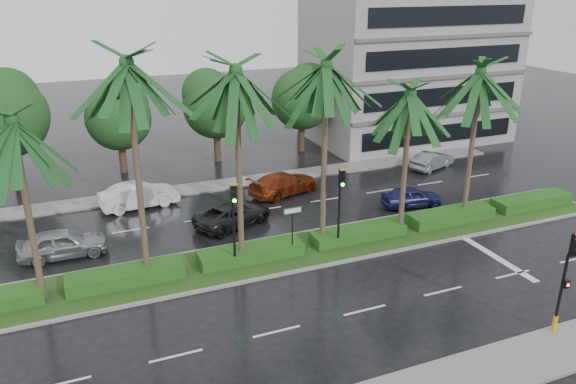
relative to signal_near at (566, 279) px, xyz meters
name	(u,v)px	position (x,y,z in m)	size (l,w,h in m)	color
ground	(315,259)	(-6.00, 9.39, -2.50)	(120.00, 120.00, 0.00)	black
far_sidewalk	(240,182)	(-6.00, 21.39, -2.44)	(40.00, 2.00, 0.12)	slate
median	(306,249)	(-6.00, 10.39, -2.42)	(36.00, 4.00, 0.15)	gray
hedge	(306,243)	(-6.00, 10.39, -2.05)	(35.20, 1.40, 0.60)	#1B4E16
lane_markings	(372,252)	(-2.96, 8.96, -2.50)	(34.00, 13.06, 0.01)	silver
palm_row	(283,94)	(-7.25, 10.41, 5.66)	(26.30, 4.20, 10.61)	#453428
signal_near	(566,279)	(0.00, 0.00, 0.00)	(0.34, 0.45, 4.36)	black
signal_median_left	(234,214)	(-10.00, 9.69, 0.49)	(0.34, 0.42, 4.36)	black
signal_median_right	(341,197)	(-4.50, 9.69, 0.49)	(0.34, 0.42, 4.36)	black
street_sign	(292,219)	(-7.00, 9.87, -0.38)	(0.95, 0.09, 2.60)	black
bg_trees	(207,101)	(-6.60, 26.98, 2.12)	(33.19, 5.40, 7.80)	#372919
building	(408,68)	(11.00, 27.39, 3.50)	(16.00, 10.00, 12.00)	gray
car_silver	(63,243)	(-17.50, 14.47, -1.78)	(4.27, 1.72, 1.45)	#95989C
car_white	(139,195)	(-12.98, 19.64, -1.73)	(4.67, 1.63, 1.54)	silver
car_darkgrey	(233,214)	(-8.48, 14.94, -1.86)	(4.62, 2.13, 1.28)	black
car_red	(284,183)	(-3.98, 18.41, -1.79)	(4.91, 2.00, 1.43)	maroon
car_blue	(412,197)	(2.40, 13.39, -1.87)	(3.69, 1.49, 1.26)	navy
car_grey	(432,160)	(7.99, 19.01, -1.88)	(3.80, 1.32, 1.25)	slate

